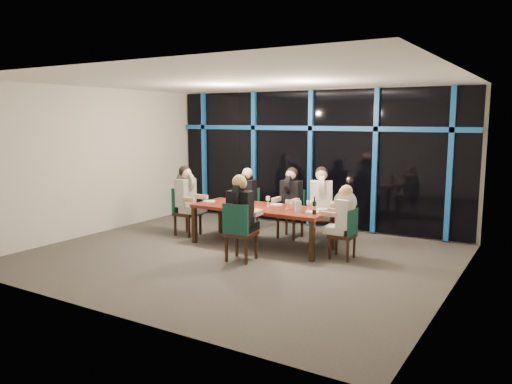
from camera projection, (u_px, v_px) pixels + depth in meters
The scene contains 29 objects.
room at pixel (237, 139), 8.38m from camera, with size 7.04×7.00×3.02m.
window_wall at pixel (312, 156), 10.92m from camera, with size 6.86×0.43×2.94m.
dining_table at pixel (262, 210), 9.25m from camera, with size 2.60×1.00×0.75m.
chair_far_left at pixel (248, 207), 10.62m from camera, with size 0.43×0.43×0.91m.
chair_far_mid at pixel (292, 211), 10.00m from camera, with size 0.45×0.45×0.96m.
chair_far_right at pixel (321, 214), 9.59m from camera, with size 0.61×0.61×1.00m.
chair_end_left at pixel (184, 209), 10.18m from camera, with size 0.46×0.46×0.97m.
chair_end_right at pixel (347, 231), 8.40m from camera, with size 0.41×0.41×0.87m.
chair_near_mid at pixel (239, 229), 8.25m from camera, with size 0.50×0.50×0.99m.
diner_far_left at pixel (246, 190), 10.50m from camera, with size 0.46×0.57×0.89m.
diner_far_mid at pixel (290, 192), 9.88m from camera, with size 0.48×0.60×0.94m.
diner_far_right at pixel (321, 194), 9.45m from camera, with size 0.63×0.69×0.97m.
diner_end_left at pixel (187, 190), 10.08m from camera, with size 0.61×0.49×0.95m.
diner_end_right at pixel (343, 211), 8.38m from camera, with size 0.54×0.43×0.85m.
diner_near_mid at pixel (241, 205), 8.27m from camera, with size 0.52×0.64×0.97m.
plate_far_left at pixel (231, 199), 10.04m from camera, with size 0.24×0.24×0.01m, color white.
plate_far_mid at pixel (276, 204), 9.43m from camera, with size 0.24×0.24×0.01m, color white.
plate_far_right at pixel (321, 209), 8.92m from camera, with size 0.24×0.24×0.01m, color white.
plate_end_left at pixel (209, 201), 9.80m from camera, with size 0.24×0.24×0.01m, color white.
plate_end_right at pixel (312, 212), 8.68m from camera, with size 0.24×0.24×0.01m, color white.
plate_near_mid at pixel (256, 211), 8.80m from camera, with size 0.24×0.24×0.01m, color white.
wine_bottle at pixel (314, 207), 8.48m from camera, with size 0.07×0.07×0.31m.
water_pitcher at pixel (298, 206), 8.71m from camera, with size 0.12×0.11×0.20m.
tea_light at pixel (252, 208), 9.04m from camera, with size 0.05×0.05×0.03m, color #FAA54B.
wine_glass_a at pixel (247, 200), 9.25m from camera, with size 0.07×0.07×0.18m.
wine_glass_b at pixel (268, 199), 9.29m from camera, with size 0.07×0.07×0.18m.
wine_glass_c at pixel (287, 202), 9.00m from camera, with size 0.06×0.06×0.17m.
wine_glass_d at pixel (231, 196), 9.63m from camera, with size 0.07×0.07×0.18m.
wine_glass_e at pixel (308, 203), 8.88m from camera, with size 0.07×0.07×0.17m.
Camera 1 is at (4.65, -7.03, 2.37)m, focal length 35.00 mm.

